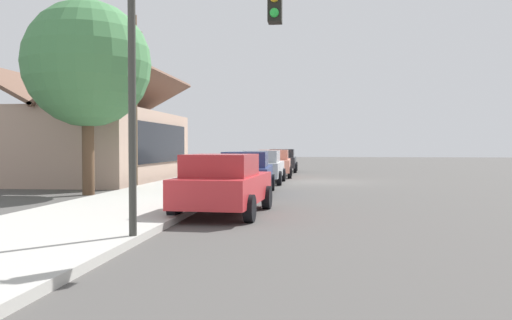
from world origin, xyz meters
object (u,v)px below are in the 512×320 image
at_px(car_navy, 247,172).
at_px(car_charcoal, 282,160).
at_px(car_coral, 274,163).
at_px(car_cherry, 224,184).
at_px(traffic_light_main, 189,51).
at_px(shade_tree, 87,65).
at_px(fire_hydrant_red, 205,183).
at_px(car_silver, 263,166).
at_px(utility_pole_wooden, 135,97).

distance_m(car_navy, car_charcoal, 16.89).
xyz_separation_m(car_navy, car_coral, (10.82, -0.12, 0.00)).
relative_size(car_cherry, car_coral, 0.89).
distance_m(car_cherry, car_charcoal, 22.70).
bearing_deg(traffic_light_main, shade_tree, 33.97).
bearing_deg(car_coral, fire_hydrant_red, 170.88).
bearing_deg(car_cherry, car_coral, 3.46).
bearing_deg(shade_tree, fire_hydrant_red, -92.31).
distance_m(car_silver, utility_pole_wooden, 6.85).
relative_size(car_cherry, shade_tree, 0.62).
bearing_deg(car_coral, car_silver, 176.34).
relative_size(car_charcoal, shade_tree, 0.66).
distance_m(shade_tree, fire_hydrant_red, 6.15).
bearing_deg(car_coral, car_cherry, 177.96).
distance_m(traffic_light_main, fire_hydrant_red, 9.48).
bearing_deg(car_silver, traffic_light_main, -178.83).
xyz_separation_m(car_coral, utility_pole_wooden, (-8.12, 5.44, 3.11)).
bearing_deg(utility_pole_wooden, car_navy, -116.98).
bearing_deg(car_charcoal, traffic_light_main, 179.11).
distance_m(car_coral, traffic_light_main, 21.04).
bearing_deg(car_silver, shade_tree, 139.51).
xyz_separation_m(shade_tree, utility_pole_wooden, (3.73, -0.41, -0.85)).
distance_m(shade_tree, utility_pole_wooden, 3.85).
relative_size(car_coral, utility_pole_wooden, 0.66).
height_order(car_coral, shade_tree, shade_tree).
bearing_deg(utility_pole_wooden, traffic_light_main, -156.06).
xyz_separation_m(car_silver, car_coral, (5.12, -0.12, 0.00)).
bearing_deg(utility_pole_wooden, shade_tree, 173.66).
height_order(car_navy, car_coral, same).
distance_m(car_cherry, traffic_light_main, 5.01).
height_order(car_charcoal, traffic_light_main, traffic_light_main).
height_order(car_navy, traffic_light_main, traffic_light_main).
bearing_deg(traffic_light_main, utility_pole_wooden, 23.94).
bearing_deg(traffic_light_main, fire_hydrant_red, 10.64).
bearing_deg(shade_tree, car_charcoal, -18.31).
relative_size(car_coral, shade_tree, 0.70).
height_order(shade_tree, utility_pole_wooden, utility_pole_wooden).
height_order(car_cherry, car_coral, same).
bearing_deg(car_coral, car_navy, 177.05).
bearing_deg(utility_pole_wooden, car_coral, -33.82).
xyz_separation_m(shade_tree, traffic_light_main, (-9.01, -6.07, -1.29)).
distance_m(car_cherry, car_navy, 5.82).
relative_size(car_coral, fire_hydrant_red, 6.95).
bearing_deg(fire_hydrant_red, traffic_light_main, -169.36).
xyz_separation_m(car_cherry, car_navy, (5.81, 0.20, 0.00)).
xyz_separation_m(car_charcoal, traffic_light_main, (-26.93, -0.15, 2.68)).
xyz_separation_m(car_cherry, traffic_light_main, (-4.23, -0.14, 2.68)).
height_order(car_navy, shade_tree, shade_tree).
relative_size(traffic_light_main, utility_pole_wooden, 0.69).
distance_m(car_silver, car_coral, 5.12).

